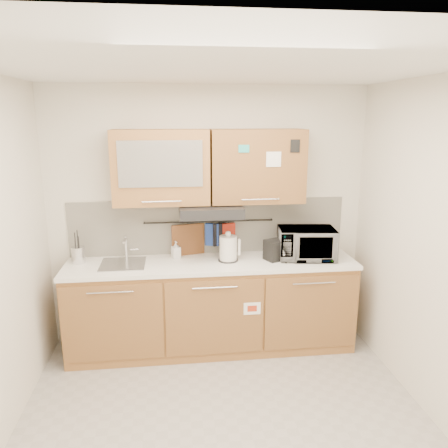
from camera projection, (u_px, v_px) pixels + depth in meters
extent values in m
plane|color=#9E9993|center=(226.00, 426.00, 3.33)|extent=(3.20, 3.20, 0.00)
plane|color=white|center=(227.00, 66.00, 2.70)|extent=(3.20, 3.20, 0.00)
plane|color=silver|center=(209.00, 217.00, 4.46)|extent=(3.20, 0.00, 3.20)
plane|color=silver|center=(443.00, 256.00, 3.20)|extent=(0.00, 3.00, 3.00)
cube|color=#AB733C|center=(212.00, 307.00, 4.38)|extent=(2.80, 0.60, 0.88)
cube|color=black|center=(212.00, 342.00, 4.47)|extent=(2.80, 0.54, 0.10)
cube|color=olive|center=(113.00, 323.00, 3.96)|extent=(0.91, 0.02, 0.74)
cylinder|color=silver|center=(110.00, 292.00, 3.87)|extent=(0.41, 0.01, 0.01)
cube|color=olive|center=(215.00, 318.00, 4.07)|extent=(0.91, 0.02, 0.74)
cylinder|color=silver|center=(215.00, 288.00, 3.97)|extent=(0.41, 0.01, 0.01)
cube|color=olive|center=(312.00, 313.00, 4.18)|extent=(0.91, 0.02, 0.74)
cylinder|color=silver|center=(314.00, 283.00, 4.08)|extent=(0.41, 0.01, 0.01)
cube|color=white|center=(212.00, 264.00, 4.26)|extent=(2.82, 0.62, 0.04)
cube|color=silver|center=(209.00, 226.00, 4.47)|extent=(2.80, 0.02, 0.56)
cube|color=#AB733C|center=(161.00, 167.00, 4.11)|extent=(0.90, 0.35, 0.70)
cube|color=silver|center=(160.00, 164.00, 3.92)|extent=(0.76, 0.02, 0.42)
cube|color=olive|center=(257.00, 166.00, 4.22)|extent=(0.90, 0.35, 0.70)
cube|color=white|center=(274.00, 159.00, 4.04)|extent=(0.14, 0.00, 0.14)
cube|color=black|center=(211.00, 210.00, 4.19)|extent=(0.60, 0.46, 0.10)
cube|color=silver|center=(123.00, 265.00, 4.17)|extent=(0.42, 0.40, 0.03)
cylinder|color=silver|center=(126.00, 248.00, 4.29)|extent=(0.03, 0.03, 0.24)
cylinder|color=silver|center=(125.00, 240.00, 4.19)|extent=(0.02, 0.18, 0.02)
cylinder|color=black|center=(209.00, 222.00, 4.42)|extent=(1.30, 0.02, 0.02)
cylinder|color=silver|center=(78.00, 255.00, 4.20)|extent=(0.13, 0.13, 0.16)
cylinder|color=black|center=(76.00, 248.00, 4.19)|extent=(0.01, 0.01, 0.30)
cylinder|color=black|center=(79.00, 250.00, 4.17)|extent=(0.01, 0.01, 0.27)
cylinder|color=black|center=(78.00, 246.00, 4.20)|extent=(0.01, 0.01, 0.32)
cylinder|color=black|center=(76.00, 252.00, 4.17)|extent=(0.01, 0.01, 0.24)
cylinder|color=silver|center=(228.00, 248.00, 4.25)|extent=(0.17, 0.17, 0.25)
sphere|color=silver|center=(228.00, 234.00, 4.22)|extent=(0.06, 0.06, 0.06)
cube|color=silver|center=(239.00, 247.00, 4.26)|extent=(0.02, 0.03, 0.16)
cylinder|color=black|center=(228.00, 260.00, 4.28)|extent=(0.19, 0.19, 0.01)
cube|color=black|center=(278.00, 249.00, 4.31)|extent=(0.31, 0.25, 0.20)
cube|color=black|center=(275.00, 241.00, 4.26)|extent=(0.11, 0.14, 0.01)
cube|color=black|center=(283.00, 240.00, 4.31)|extent=(0.11, 0.14, 0.01)
imported|color=#999999|center=(306.00, 243.00, 4.32)|extent=(0.59, 0.43, 0.30)
imported|color=#999999|center=(176.00, 250.00, 4.34)|extent=(0.10, 0.10, 0.17)
cube|color=brown|center=(188.00, 244.00, 4.44)|extent=(0.33, 0.11, 0.42)
cube|color=#213E99|center=(212.00, 235.00, 4.44)|extent=(0.14, 0.08, 0.23)
cube|color=black|center=(219.00, 234.00, 4.45)|extent=(0.15, 0.09, 0.23)
cube|color=#AE2617|center=(229.00, 231.00, 4.46)|extent=(0.14, 0.04, 0.17)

